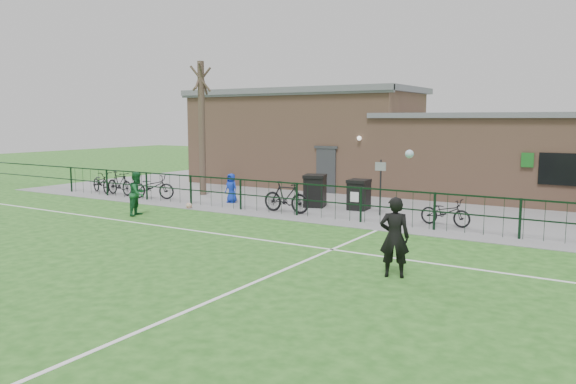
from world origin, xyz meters
The scene contains 20 objects.
ground centered at (0.00, 0.00, 0.00)m, with size 90.00×90.00×0.00m, color #225A1A.
paving_strip centered at (0.00, 13.50, 0.01)m, with size 34.00×13.00×0.02m, color slate.
pitch_line_touch centered at (0.00, 7.80, 0.00)m, with size 28.00×0.10×0.01m, color white.
pitch_line_mid centered at (0.00, 4.00, 0.00)m, with size 28.00×0.10×0.01m, color white.
pitch_line_perp centered at (2.00, 0.00, 0.00)m, with size 0.10×16.00×0.01m, color white.
perimeter_fence centered at (0.00, 8.00, 0.60)m, with size 28.00×0.10×1.20m, color black.
bare_tree centered at (-8.00, 10.50, 3.00)m, with size 0.30×0.30×6.00m, color #47362B.
wheelie_bin_left centered at (-1.94, 10.12, 0.61)m, with size 0.78×0.88×1.18m, color black.
wheelie_bin_right centered at (-0.15, 10.35, 0.55)m, with size 0.70×0.80×1.06m, color black.
sign_post centered at (1.04, 9.57, 1.02)m, with size 0.06×0.06×2.00m, color black.
bicycle_a centered at (-12.45, 8.47, 0.52)m, with size 0.66×1.89×0.99m, color black.
bicycle_b centered at (-11.11, 8.38, 0.55)m, with size 0.50×1.77×1.07m, color black.
bicycle_c centered at (-8.98, 8.30, 0.55)m, with size 0.70×2.02×1.06m, color black.
bicycle_d centered at (-2.14, 8.31, 0.60)m, with size 0.54×1.92×1.15m, color black.
bicycle_e centered at (3.60, 8.85, 0.46)m, with size 0.59×1.68×0.88m, color black.
spectator_child centered at (-5.38, 9.21, 0.62)m, with size 0.59×0.38×1.21m, color #1432BB.
goalkeeper_kick centered at (4.34, 2.47, 0.93)m, with size 1.14×3.05×2.66m.
outfield_player centered at (-6.42, 5.08, 0.79)m, with size 0.77×0.60×1.57m, color #1A5C2F.
ball_ground centered at (-5.88, 7.18, 0.12)m, with size 0.23×0.23×0.23m, color silver.
clubhouse centered at (-0.88, 16.50, 2.22)m, with size 24.25×5.40×4.96m.
Camera 1 is at (8.73, -9.01, 3.46)m, focal length 35.00 mm.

